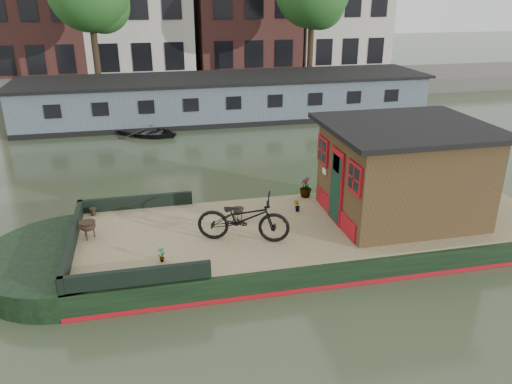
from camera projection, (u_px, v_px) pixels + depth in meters
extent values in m
plane|color=#303E27|center=(317.00, 245.00, 12.88)|extent=(120.00, 120.00, 0.00)
cube|color=black|center=(318.00, 235.00, 12.76)|extent=(12.00, 4.00, 0.60)
cylinder|color=black|center=(72.00, 261.00, 11.55)|extent=(4.00, 4.00, 0.60)
cube|color=maroon|center=(317.00, 243.00, 12.86)|extent=(12.02, 4.02, 0.10)
cube|color=#988C5E|center=(318.00, 223.00, 12.64)|extent=(11.80, 3.80, 0.05)
cube|color=black|center=(72.00, 240.00, 11.37)|extent=(0.12, 4.00, 0.35)
cube|color=black|center=(136.00, 202.00, 13.39)|extent=(3.00, 0.12, 0.35)
cube|color=black|center=(136.00, 277.00, 9.92)|extent=(3.00, 0.12, 0.35)
cube|color=black|center=(403.00, 173.00, 12.64)|extent=(3.50, 3.00, 2.30)
cube|color=black|center=(408.00, 127.00, 12.18)|extent=(4.00, 3.50, 0.12)
cube|color=maroon|center=(336.00, 186.00, 12.36)|extent=(0.06, 0.80, 1.90)
cube|color=black|center=(335.00, 188.00, 12.37)|extent=(0.04, 0.64, 1.70)
cube|color=maroon|center=(355.00, 178.00, 11.18)|extent=(0.06, 0.72, 0.72)
cube|color=maroon|center=(323.00, 151.00, 13.08)|extent=(0.06, 0.72, 0.72)
imported|color=black|center=(243.00, 218.00, 11.54)|extent=(2.29, 1.39, 1.13)
imported|color=brown|center=(161.00, 255.00, 10.75)|extent=(0.22, 0.20, 0.35)
imported|color=brown|center=(297.00, 206.00, 13.22)|extent=(0.22, 0.21, 0.31)
imported|color=brown|center=(306.00, 187.00, 14.10)|extent=(0.36, 0.36, 0.59)
cylinder|color=black|center=(93.00, 212.00, 13.00)|extent=(0.18, 0.18, 0.21)
cylinder|color=black|center=(91.00, 280.00, 9.97)|extent=(0.17, 0.17, 0.19)
imported|color=black|center=(148.00, 129.00, 22.35)|extent=(3.45, 3.19, 0.58)
cube|color=#505D6B|center=(227.00, 99.00, 25.15)|extent=(20.00, 4.00, 2.00)
cube|color=black|center=(226.00, 77.00, 24.75)|extent=(20.40, 4.40, 0.12)
cube|color=black|center=(227.00, 116.00, 25.48)|extent=(20.00, 4.05, 0.24)
cube|color=#47443F|center=(210.00, 87.00, 31.23)|extent=(60.00, 6.00, 0.90)
cylinder|color=#332316|center=(96.00, 52.00, 27.63)|extent=(0.36, 0.36, 4.00)
sphere|color=#1F4517|center=(102.00, 5.00, 27.12)|extent=(3.00, 3.00, 3.00)
cylinder|color=#332316|center=(310.00, 46.00, 30.16)|extent=(0.36, 0.36, 4.00)
sphere|color=#1F4517|center=(320.00, 4.00, 29.64)|extent=(3.00, 3.00, 3.00)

